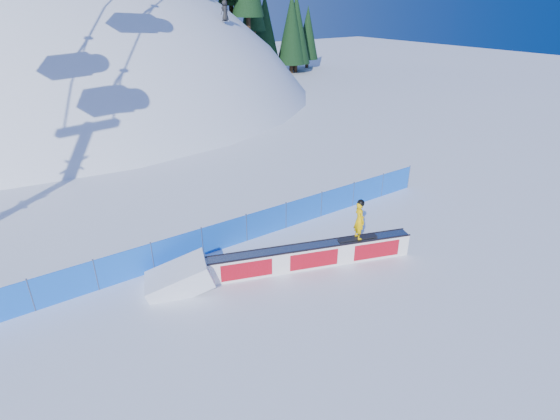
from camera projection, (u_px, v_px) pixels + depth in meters
ground at (291, 305)px, 14.46m from camera, size 160.00×160.00×0.00m
snow_hill at (88, 244)px, 53.39m from camera, size 64.00×64.00×64.00m
safety_fence at (225, 235)px, 17.52m from camera, size 22.05×0.05×1.30m
rail_box at (312, 256)px, 16.35m from camera, size 7.59×3.08×0.94m
snow_ramp at (180, 287)px, 15.37m from camera, size 2.70×2.16×1.47m
snowboarder at (359, 220)px, 16.23m from camera, size 1.56×0.77×1.62m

